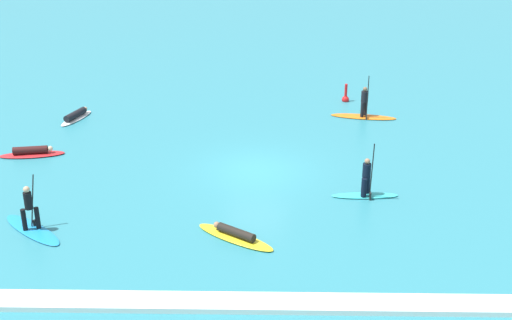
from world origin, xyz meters
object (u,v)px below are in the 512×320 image
(surfer_on_blue_board, at_px, (31,222))
(surfer_on_orange_board, at_px, (364,110))
(surfer_on_white_board, at_px, (76,116))
(marker_buoy, at_px, (346,98))
(surfer_on_red_board, at_px, (32,152))
(surfer_on_teal_board, at_px, (366,186))
(surfer_on_yellow_board, at_px, (235,235))

(surfer_on_blue_board, bearing_deg, surfer_on_orange_board, -97.11)
(surfer_on_white_board, xyz_separation_m, marker_buoy, (13.82, 2.99, 0.02))
(surfer_on_white_board, relative_size, surfer_on_orange_board, 0.73)
(surfer_on_blue_board, bearing_deg, surfer_on_red_board, -31.21)
(surfer_on_red_board, relative_size, marker_buoy, 2.74)
(surfer_on_teal_board, bearing_deg, marker_buoy, 85.89)
(surfer_on_teal_board, distance_m, surfer_on_red_board, 14.72)
(surfer_on_red_board, bearing_deg, surfer_on_yellow_board, -46.48)
(surfer_on_red_board, height_order, marker_buoy, marker_buoy)
(surfer_on_teal_board, xyz_separation_m, surfer_on_yellow_board, (-4.93, -3.29, -0.33))
(surfer_on_blue_board, height_order, surfer_on_red_board, surfer_on_blue_board)
(surfer_on_blue_board, bearing_deg, marker_buoy, -90.15)
(surfer_on_yellow_board, bearing_deg, surfer_on_red_board, -2.89)
(surfer_on_orange_board, bearing_deg, surfer_on_yellow_board, -106.86)
(surfer_on_yellow_board, distance_m, marker_buoy, 15.54)
(surfer_on_teal_board, relative_size, marker_buoy, 2.47)
(surfer_on_white_board, bearing_deg, surfer_on_orange_board, -66.98)
(surfer_on_teal_board, bearing_deg, surfer_on_blue_board, -168.92)
(surfer_on_white_board, distance_m, surfer_on_red_board, 4.65)
(surfer_on_orange_board, height_order, surfer_on_red_board, surfer_on_orange_board)
(surfer_on_white_board, relative_size, surfer_on_blue_board, 0.84)
(surfer_on_white_board, distance_m, surfer_on_teal_board, 15.82)
(surfer_on_blue_board, relative_size, marker_buoy, 2.76)
(surfer_on_red_board, xyz_separation_m, marker_buoy, (14.60, 7.58, 0.05))
(surfer_on_yellow_board, bearing_deg, marker_buoy, -75.75)
(surfer_on_yellow_board, relative_size, marker_buoy, 2.86)
(surfer_on_white_board, bearing_deg, surfer_on_yellow_board, -122.74)
(surfer_on_blue_board, xyz_separation_m, surfer_on_red_board, (-2.09, 6.62, -0.21))
(surfer_on_yellow_board, distance_m, surfer_on_orange_board, 13.52)
(marker_buoy, bearing_deg, surfer_on_teal_board, -91.86)
(surfer_on_orange_board, bearing_deg, surfer_on_red_board, -152.22)
(surfer_on_white_board, bearing_deg, surfer_on_red_board, -168.76)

